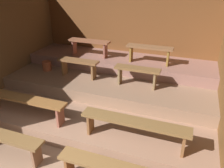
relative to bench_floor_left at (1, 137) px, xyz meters
name	(u,v)px	position (x,y,z in m)	size (l,w,h in m)	color
ground	(94,118)	(1.14, 1.78, -0.44)	(6.38, 6.06, 0.08)	#906D55
wall_back	(127,37)	(1.14, 4.44, 0.99)	(6.38, 0.06, 2.78)	brown
platform_lower	(104,99)	(1.14, 2.45, -0.25)	(5.58, 3.91, 0.30)	#956E56
platform_middle	(113,79)	(1.14, 3.12, 0.06)	(5.58, 2.57, 0.30)	#8D6A52
platform_upper	(119,62)	(1.14, 3.75, 0.36)	(5.58, 1.32, 0.30)	#8C6155
bench_floor_left	(1,137)	(0.00, 0.00, 0.00)	(1.84, 0.30, 0.49)	brown
bench_lower_left	(24,101)	(-0.12, 0.87, 0.31)	(2.05, 0.30, 0.49)	brown
bench_lower_right	(134,124)	(2.39, 0.87, 0.31)	(2.05, 0.30, 0.49)	brown
bench_middle_left	(78,64)	(0.31, 2.66, 0.59)	(1.15, 0.30, 0.49)	brown
bench_middle_right	(137,72)	(1.97, 2.66, 0.59)	(1.15, 0.30, 0.49)	brown
bench_upper_left	(89,44)	(0.21, 3.59, 0.90)	(1.29, 0.30, 0.49)	brown
bench_upper_right	(150,50)	(2.07, 3.59, 0.90)	(1.29, 0.30, 0.49)	brown
pail_middle	(47,66)	(-0.81, 2.75, 0.34)	(0.25, 0.25, 0.27)	#9E4C2D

